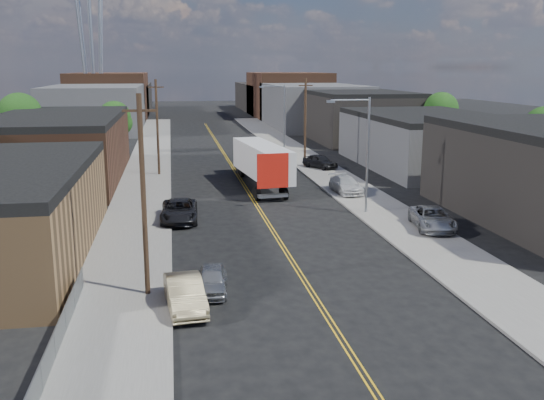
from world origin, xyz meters
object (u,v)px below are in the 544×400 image
object	(u,v)px
car_right_lot_b	(346,185)
car_ahead_truck	(252,162)
semi_truck	(259,161)
car_left_b	(185,294)
car_left_a	(212,280)
car_right_lot_a	(433,218)
car_right_lot_c	(320,161)
car_left_c	(179,211)

from	to	relation	value
car_right_lot_b	car_ahead_truck	distance (m)	16.68
semi_truck	car_left_b	size ratio (longest dim) A/B	3.46
car_left_a	car_right_lot_a	world-z (taller)	car_right_lot_a
car_right_lot_c	car_right_lot_a	bearing A→B (deg)	-115.34
car_right_lot_c	car_ahead_truck	size ratio (longest dim) A/B	0.81
car_left_a	car_left_c	xyz separation A→B (m)	(-1.40, 14.93, 0.14)
car_right_lot_c	car_left_c	bearing A→B (deg)	-155.45
car_left_a	car_right_lot_c	distance (m)	38.91
car_left_b	car_right_lot_c	size ratio (longest dim) A/B	1.04
car_left_a	car_ahead_truck	size ratio (longest dim) A/B	0.69
car_right_lot_a	car_right_lot_c	bearing A→B (deg)	103.29
semi_truck	car_ahead_truck	xyz separation A→B (m)	(0.60, 9.79, -1.60)
car_left_c	car_right_lot_b	xyz separation A→B (m)	(14.92, 7.48, 0.08)
car_left_a	car_right_lot_a	distance (m)	18.55
car_left_a	car_left_b	world-z (taller)	car_left_b
semi_truck	car_left_b	world-z (taller)	semi_truck
car_left_b	car_left_c	size ratio (longest dim) A/B	0.82
semi_truck	car_right_lot_c	world-z (taller)	semi_truck
car_left_c	car_right_lot_c	world-z (taller)	car_right_lot_c
semi_truck	car_right_lot_c	size ratio (longest dim) A/B	3.60
car_right_lot_a	car_left_a	bearing A→B (deg)	-139.49
car_left_b	car_ahead_truck	xyz separation A→B (m)	(8.50, 39.81, 0.00)
car_left_b	car_right_lot_c	bearing A→B (deg)	61.50
car_left_b	car_right_lot_b	bearing A→B (deg)	52.75
car_left_c	car_left_a	bearing A→B (deg)	-82.32
car_right_lot_b	car_ahead_truck	bearing A→B (deg)	109.59
car_right_lot_a	car_right_lot_b	world-z (taller)	car_right_lot_a
car_right_lot_c	car_ahead_truck	bearing A→B (deg)	138.55
car_left_a	car_right_lot_b	distance (m)	26.17
car_right_lot_a	car_ahead_truck	xyz separation A→B (m)	(-8.90, 28.43, -0.13)
semi_truck	car_left_c	xyz separation A→B (m)	(-7.90, -13.08, -1.58)
car_left_b	car_left_a	bearing A→B (deg)	49.19
car_left_c	car_ahead_truck	size ratio (longest dim) A/B	1.03
car_left_c	car_right_lot_a	distance (m)	18.27
car_left_a	car_right_lot_b	bearing A→B (deg)	64.64
car_left_c	car_left_b	bearing A→B (deg)	-87.67
car_left_a	car_left_b	distance (m)	2.44
car_left_b	car_right_lot_c	distance (m)	41.29
car_right_lot_b	semi_truck	bearing A→B (deg)	138.33
semi_truck	car_left_c	distance (m)	15.37
car_left_a	car_right_lot_b	size ratio (longest dim) A/B	0.77
car_left_a	car_ahead_truck	xyz separation A→B (m)	(7.10, 37.81, 0.12)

